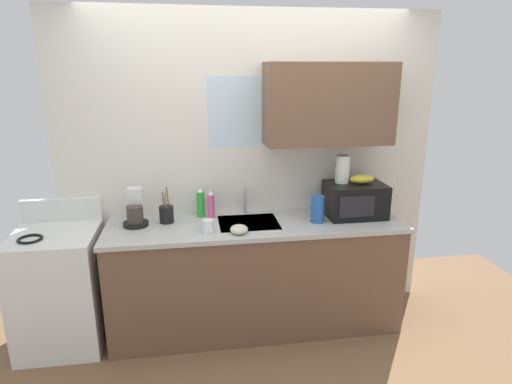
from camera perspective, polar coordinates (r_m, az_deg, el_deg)
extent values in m
cube|color=silver|center=(3.58, -0.85, 3.08)|extent=(3.07, 0.10, 2.50)
cube|color=brown|center=(3.42, 9.62, 11.42)|extent=(0.99, 0.32, 0.62)
cube|color=silver|center=(3.46, -1.72, 10.59)|extent=(0.56, 0.02, 0.55)
cube|color=brown|center=(3.54, 0.00, -11.24)|extent=(2.27, 0.60, 0.86)
cube|color=#B7B7B2|center=(3.35, 0.00, -4.39)|extent=(2.30, 0.63, 0.03)
cube|color=#9EA0A5|center=(3.38, -0.99, -5.16)|extent=(0.46, 0.38, 0.14)
cylinder|color=#B2B5BA|center=(3.53, -1.49, -1.24)|extent=(0.03, 0.03, 0.21)
cube|color=white|center=(3.64, -24.46, -11.66)|extent=(0.60, 0.60, 0.90)
torus|color=black|center=(3.41, -27.73, -5.52)|extent=(0.17, 0.17, 0.02)
cube|color=white|center=(3.69, -24.32, -2.17)|extent=(0.60, 0.04, 0.18)
cube|color=black|center=(3.56, 12.94, -1.00)|extent=(0.46, 0.34, 0.27)
cube|color=black|center=(3.39, 13.22, -1.90)|extent=(0.28, 0.01, 0.17)
ellipsoid|color=gold|center=(3.53, 13.87, 1.67)|extent=(0.20, 0.11, 0.07)
cylinder|color=white|center=(3.51, 11.37, 2.99)|extent=(0.11, 0.11, 0.22)
cylinder|color=black|center=(3.41, -15.61, -4.08)|extent=(0.19, 0.19, 0.03)
cylinder|color=#3F332D|center=(3.38, -15.73, -2.86)|extent=(0.12, 0.12, 0.13)
cube|color=silver|center=(3.43, -15.65, -1.56)|extent=(0.11, 0.09, 0.26)
cylinder|color=#E55999|center=(3.46, -5.97, -1.85)|extent=(0.06, 0.06, 0.19)
cone|color=white|center=(3.42, -6.03, -0.04)|extent=(0.04, 0.04, 0.04)
cylinder|color=green|center=(3.48, -7.34, -1.62)|extent=(0.06, 0.06, 0.21)
cone|color=white|center=(3.45, -7.41, 0.32)|extent=(0.05, 0.05, 0.04)
cylinder|color=#2659A5|center=(3.37, 8.13, -2.25)|extent=(0.10, 0.10, 0.21)
cylinder|color=white|center=(3.17, -6.36, -4.51)|extent=(0.08, 0.08, 0.09)
cylinder|color=black|center=(3.41, -11.76, -2.92)|extent=(0.11, 0.11, 0.13)
cylinder|color=olive|center=(3.39, -12.09, -1.68)|extent=(0.03, 0.03, 0.21)
cylinder|color=olive|center=(3.39, -11.54, -1.29)|extent=(0.03, 0.04, 0.25)
cylinder|color=olive|center=(3.37, -11.85, -1.75)|extent=(0.01, 0.03, 0.21)
ellipsoid|color=beige|center=(3.13, -2.27, -4.96)|extent=(0.13, 0.13, 0.06)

